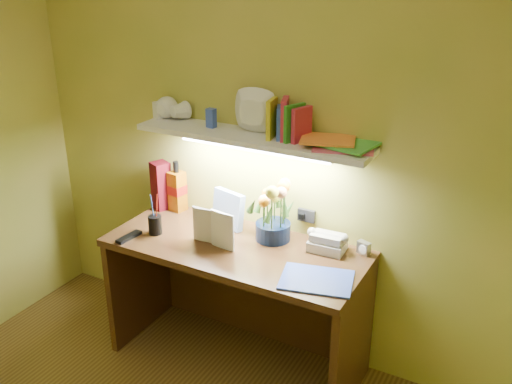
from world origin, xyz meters
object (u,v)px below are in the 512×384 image
desk (236,305)px  telephone (328,241)px  flower_bouquet (273,211)px  whisky_bottle (177,186)px  desk_clock (364,248)px

desk → telephone: size_ratio=7.57×
flower_bouquet → telephone: (0.31, 0.02, -0.11)m
whisky_bottle → flower_bouquet: bearing=-5.7°
flower_bouquet → whisky_bottle: bearing=174.3°
flower_bouquet → desk_clock: (0.49, 0.07, -0.13)m
telephone → whisky_bottle: 0.99m
telephone → desk_clock: bearing=13.4°
flower_bouquet → whisky_bottle: (-0.68, 0.07, -0.01)m
desk_clock → whisky_bottle: (-1.16, -0.01, 0.12)m
desk_clock → whisky_bottle: 1.17m
desk_clock → flower_bouquet: bearing=-151.3°
desk → telephone: bearing=22.3°
desk → desk_clock: bearing=20.7°
flower_bouquet → telephone: bearing=3.7°
desk → telephone: 0.65m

